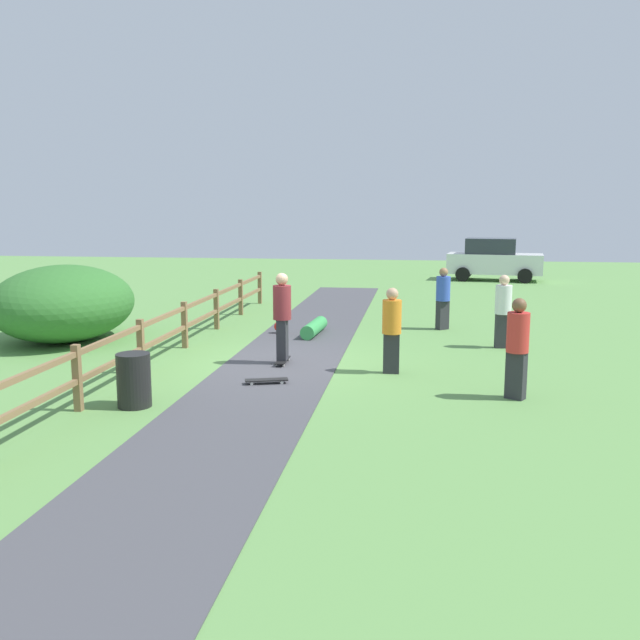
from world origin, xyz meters
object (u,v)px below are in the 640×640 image
(trash_bin, at_px, (134,380))
(parked_car_white, at_px, (494,259))
(bystander_red, at_px, (517,344))
(bystander_orange, at_px, (392,326))
(skateboard_loose, at_px, (267,380))
(bystander_blue, at_px, (443,296))
(bystander_white, at_px, (503,308))
(bush_large, at_px, (64,303))
(skater_riding, at_px, (282,313))
(skater_fallen, at_px, (311,328))

(trash_bin, distance_m, parked_car_white, 23.02)
(bystander_red, relative_size, bystander_orange, 1.02)
(skateboard_loose, relative_size, bystander_orange, 0.48)
(bystander_blue, height_order, bystander_red, bystander_red)
(bystander_white, bearing_deg, skateboard_loose, -138.88)
(bush_large, bearing_deg, trash_bin, -52.11)
(skater_riding, xyz_separation_m, bystander_blue, (3.47, 4.78, -0.17))
(skater_fallen, relative_size, bystander_white, 0.97)
(bush_large, bearing_deg, skater_riding, -16.92)
(trash_bin, bearing_deg, bystander_white, 41.55)
(bystander_red, height_order, bystander_orange, bystander_red)
(skater_riding, distance_m, bystander_orange, 2.35)
(bystander_orange, bearing_deg, bystander_blue, 77.37)
(skater_riding, relative_size, skater_fallen, 1.14)
(skater_riding, relative_size, bystander_blue, 1.14)
(trash_bin, height_order, parked_car_white, parked_car_white)
(bush_large, xyz_separation_m, parked_car_white, (12.05, 16.38, 0.01))
(bystander_orange, bearing_deg, parked_car_white, 78.21)
(skateboard_loose, bearing_deg, bystander_red, -3.97)
(skater_riding, bearing_deg, trash_bin, -118.15)
(bystander_red, relative_size, parked_car_white, 0.40)
(bush_large, height_order, bystander_orange, bush_large)
(skater_riding, distance_m, bystander_blue, 5.91)
(bush_large, distance_m, skateboard_loose, 6.90)
(trash_bin, xyz_separation_m, bystander_white, (6.61, 5.86, 0.50))
(bystander_blue, bearing_deg, bystander_orange, -102.63)
(bush_large, xyz_separation_m, bystander_white, (10.65, 0.67, 0.01))
(bystander_red, bearing_deg, skater_riding, 156.00)
(bystander_blue, bearing_deg, skater_riding, -125.99)
(skateboard_loose, bearing_deg, bystander_blue, 62.04)
(skater_fallen, bearing_deg, parked_car_white, 67.52)
(parked_car_white, bearing_deg, bystander_orange, -101.79)
(bush_large, bearing_deg, bystander_white, 3.59)
(bystander_orange, height_order, parked_car_white, parked_car_white)
(skater_fallen, relative_size, parked_car_white, 0.38)
(bystander_blue, relative_size, bystander_orange, 0.98)
(skater_fallen, relative_size, bystander_orange, 0.98)
(bystander_blue, height_order, bystander_orange, bystander_orange)
(bush_large, distance_m, bystander_white, 10.67)
(bystander_blue, bearing_deg, bush_large, -162.19)
(bush_large, distance_m, skater_riding, 6.13)
(bush_large, height_order, bystander_red, bush_large)
(skater_fallen, bearing_deg, bystander_white, -11.48)
(bush_large, xyz_separation_m, skater_riding, (5.86, -1.78, 0.15))
(bush_large, relative_size, skateboard_loose, 4.78)
(bystander_white, relative_size, bystander_orange, 1.01)
(trash_bin, xyz_separation_m, bystander_red, (6.33, 1.40, 0.52))
(skater_riding, bearing_deg, skateboard_loose, -88.86)
(bush_large, xyz_separation_m, bystander_blue, (9.34, 3.00, -0.02))
(bystander_blue, xyz_separation_m, bystander_red, (1.04, -6.79, 0.05))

